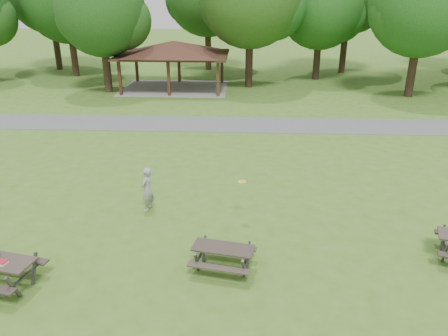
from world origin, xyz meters
TOP-DOWN VIEW (x-y plane):
  - ground at (0.00, 0.00)m, footprint 160.00×160.00m
  - asphalt_path at (0.00, 14.00)m, footprint 120.00×3.20m
  - pavilion at (-4.00, 24.00)m, footprint 8.60×7.01m
  - tree_row_c at (-13.90, 29.03)m, footprint 8.19×7.80m
  - tree_row_d at (-8.92, 22.53)m, footprint 6.93×6.60m
  - tree_row_f at (8.09, 28.53)m, footprint 7.35×7.00m
  - tree_row_g at (14.09, 22.03)m, footprint 7.77×7.40m
  - picnic_table_middle at (1.20, -0.53)m, footprint 1.98×1.70m
  - frisbee_in_flight at (1.69, 2.36)m, footprint 0.35×0.35m
  - frisbee_thrower at (-1.73, 3.00)m, footprint 0.56×0.69m

SIDE VIEW (x-z plane):
  - ground at x=0.00m, z-range 0.00..0.00m
  - asphalt_path at x=0.00m, z-range 0.00..0.02m
  - picnic_table_middle at x=1.20m, z-range 0.18..0.94m
  - frisbee_thrower at x=-1.73m, z-range 0.00..1.65m
  - frisbee_in_flight at x=1.69m, z-range 1.48..1.50m
  - pavilion at x=-4.00m, z-range 1.18..4.94m
  - tree_row_d at x=-8.92m, z-range 1.13..10.41m
  - tree_row_f at x=8.09m, z-range 1.06..10.62m
  - tree_row_g at x=14.09m, z-range 1.20..11.46m
  - tree_row_c at x=-13.90m, z-range 1.20..11.87m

